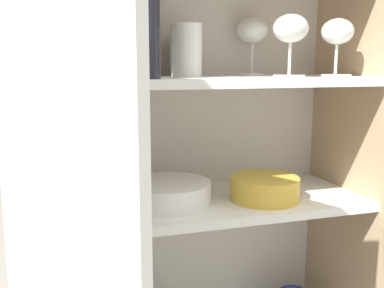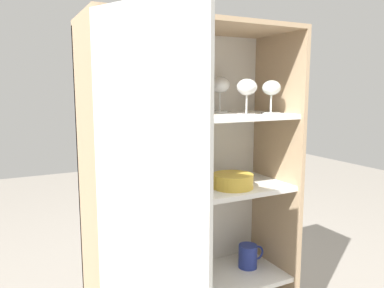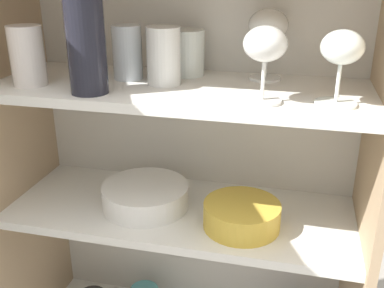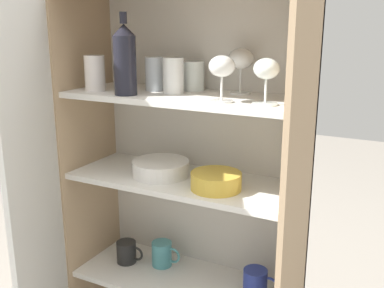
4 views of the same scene
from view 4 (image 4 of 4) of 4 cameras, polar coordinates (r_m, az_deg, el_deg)
name	(u,v)px [view 4 (image 4 of 4)]	position (r m, az deg, el deg)	size (l,w,h in m)	color
cupboard_back_panel	(202,177)	(1.74, 1.31, -4.25)	(0.84, 0.02, 1.35)	silver
cupboard_side_left	(91,174)	(1.82, -12.66, -3.71)	(0.02, 0.34, 1.35)	tan
cupboard_side_right	(296,212)	(1.46, 13.08, -8.45)	(0.02, 0.34, 1.35)	tan
shelf_board_lower	(183,281)	(1.76, -1.20, -16.98)	(0.80, 0.31, 0.02)	white
shelf_board_middle	(182,181)	(1.59, -1.28, -4.67)	(0.80, 0.31, 0.02)	white
shelf_board_upper	(181,97)	(1.51, -1.34, 5.98)	(0.80, 0.31, 0.02)	white
cupboard_door	(38,210)	(1.53, -19.02, -7.92)	(0.19, 0.38, 1.35)	silver
tumbler_glass_0	(173,76)	(1.52, -2.38, 8.68)	(0.07, 0.07, 0.12)	white
tumbler_glass_1	(95,73)	(1.62, -12.25, 8.78)	(0.07, 0.07, 0.12)	silver
tumbler_glass_2	(193,76)	(1.59, 0.10, 8.65)	(0.08, 0.08, 0.10)	white
tumbler_glass_3	(155,74)	(1.59, -4.78, 8.87)	(0.06, 0.06, 0.12)	white
wine_glass_0	(222,69)	(1.34, 3.81, 9.50)	(0.08, 0.08, 0.14)	white
wine_glass_1	(266,72)	(1.31, 9.42, 9.00)	(0.08, 0.08, 0.13)	white
wine_glass_2	(241,60)	(1.51, 6.25, 10.50)	(0.09, 0.09, 0.15)	white
wine_bottle	(125,59)	(1.50, -8.53, 10.58)	(0.07, 0.07, 0.27)	black
plate_stack_white	(161,168)	(1.61, -4.00, -3.06)	(0.20, 0.20, 0.05)	white
mixing_bowl_large	(216,180)	(1.47, 3.07, -4.59)	(0.17, 0.17, 0.06)	gold
coffee_mug_primary	(162,254)	(1.82, -3.78, -13.74)	(0.12, 0.08, 0.10)	teal
coffee_mug_extra_1	(256,284)	(1.65, 8.11, -17.14)	(0.13, 0.08, 0.10)	#283893
coffee_mug_extra_2	(127,252)	(1.86, -8.26, -13.41)	(0.12, 0.08, 0.09)	black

